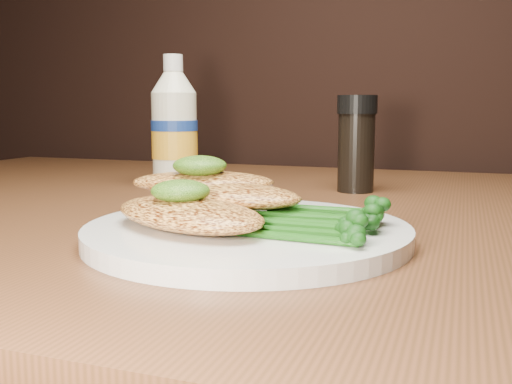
% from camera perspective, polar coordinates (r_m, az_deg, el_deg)
% --- Properties ---
extents(plate, '(0.26, 0.26, 0.01)m').
position_cam_1_polar(plate, '(0.46, -0.84, -3.99)').
color(plate, silver).
rests_on(plate, dining_table).
extents(chicken_front, '(0.16, 0.13, 0.02)m').
position_cam_1_polar(chicken_front, '(0.45, -6.62, -2.12)').
color(chicken_front, '#F2A84D').
rests_on(chicken_front, plate).
extents(chicken_mid, '(0.15, 0.09, 0.02)m').
position_cam_1_polar(chicken_mid, '(0.49, -2.81, -0.25)').
color(chicken_mid, '#F2A84D').
rests_on(chicken_mid, plate).
extents(chicken_back, '(0.14, 0.10, 0.02)m').
position_cam_1_polar(chicken_back, '(0.51, -5.19, 0.95)').
color(chicken_back, '#F2A84D').
rests_on(chicken_back, plate).
extents(pesto_front, '(0.05, 0.04, 0.02)m').
position_cam_1_polar(pesto_front, '(0.45, -7.38, 0.10)').
color(pesto_front, black).
rests_on(pesto_front, chicken_front).
extents(pesto_back, '(0.05, 0.05, 0.02)m').
position_cam_1_polar(pesto_back, '(0.50, -5.52, 2.57)').
color(pesto_back, black).
rests_on(pesto_back, chicken_back).
extents(broccolini_bundle, '(0.14, 0.12, 0.02)m').
position_cam_1_polar(broccolini_bundle, '(0.44, 4.84, -2.49)').
color(broccolini_bundle, '#185111').
rests_on(broccolini_bundle, plate).
extents(mayo_bottle, '(0.08, 0.08, 0.17)m').
position_cam_1_polar(mayo_bottle, '(0.78, -7.98, 6.85)').
color(mayo_bottle, beige).
rests_on(mayo_bottle, dining_table).
extents(pepper_grinder, '(0.05, 0.05, 0.12)m').
position_cam_1_polar(pepper_grinder, '(0.73, 9.76, 4.64)').
color(pepper_grinder, black).
rests_on(pepper_grinder, dining_table).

